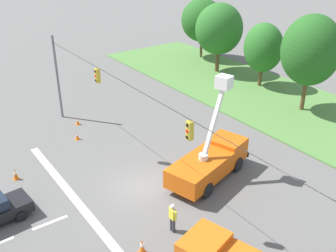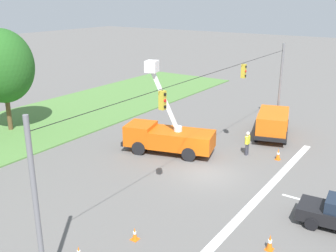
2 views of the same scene
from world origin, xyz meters
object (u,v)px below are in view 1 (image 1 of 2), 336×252
(tree_centre, at_px, (263,48))
(traffic_cone_foreground_right, at_px, (142,246))
(tree_west, at_px, (219,29))
(traffic_cone_foreground_left, at_px, (15,174))
(tree_far_west, at_px, (202,20))
(road_worker, at_px, (173,216))
(tree_east, at_px, (311,51))
(traffic_cone_lane_edge_a, at_px, (77,136))
(utility_truck_bucket_lift, at_px, (210,160))
(traffic_cone_lane_edge_b, at_px, (78,121))

(tree_centre, height_order, traffic_cone_foreground_right, tree_centre)
(tree_west, relative_size, traffic_cone_foreground_left, 9.96)
(tree_far_west, distance_m, traffic_cone_foreground_left, 31.62)
(tree_centre, height_order, road_worker, tree_centre)
(tree_centre, xyz_separation_m, traffic_cone_foreground_right, (13.24, -22.81, -3.69))
(tree_east, relative_size, traffic_cone_lane_edge_a, 13.19)
(road_worker, bearing_deg, tree_far_west, 137.67)
(tree_far_west, bearing_deg, tree_east, -10.12)
(tree_east, height_order, road_worker, tree_east)
(utility_truck_bucket_lift, xyz_separation_m, traffic_cone_lane_edge_a, (-9.98, -4.96, -0.99))
(traffic_cone_foreground_right, height_order, traffic_cone_lane_edge_b, traffic_cone_foreground_right)
(traffic_cone_foreground_right, relative_size, traffic_cone_lane_edge_b, 1.31)
(tree_east, xyz_separation_m, traffic_cone_lane_edge_b, (-9.04, -17.83, -5.24))
(tree_west, relative_size, traffic_cone_foreground_right, 9.48)
(tree_far_west, height_order, utility_truck_bucket_lift, tree_far_west)
(tree_centre, height_order, traffic_cone_foreground_left, tree_centre)
(tree_far_west, bearing_deg, utility_truck_bucket_lift, -38.54)
(tree_far_west, relative_size, road_worker, 4.19)
(tree_far_west, relative_size, traffic_cone_lane_edge_a, 11.37)
(tree_east, xyz_separation_m, traffic_cone_foreground_right, (6.68, -21.25, -5.13))
(tree_far_west, bearing_deg, road_worker, -42.33)
(tree_centre, height_order, tree_east, tree_east)
(traffic_cone_foreground_left, bearing_deg, road_worker, 28.55)
(traffic_cone_foreground_left, height_order, traffic_cone_lane_edge_a, traffic_cone_foreground_left)
(tree_west, bearing_deg, traffic_cone_lane_edge_b, -79.02)
(tree_centre, bearing_deg, traffic_cone_lane_edge_b, -97.29)
(tree_east, relative_size, traffic_cone_foreground_left, 11.01)
(utility_truck_bucket_lift, relative_size, traffic_cone_foreground_right, 8.52)
(road_worker, height_order, traffic_cone_lane_edge_b, road_worker)
(tree_east, xyz_separation_m, utility_truck_bucket_lift, (3.43, -14.00, -4.24))
(tree_west, xyz_separation_m, traffic_cone_lane_edge_a, (6.16, -20.03, -4.63))
(tree_west, xyz_separation_m, traffic_cone_foreground_right, (19.39, -22.31, -4.54))
(tree_far_west, bearing_deg, tree_centre, -8.25)
(tree_centre, xyz_separation_m, road_worker, (12.84, -20.62, -3.10))
(tree_west, xyz_separation_m, traffic_cone_lane_edge_b, (3.67, -18.90, -4.65))
(tree_far_west, height_order, traffic_cone_lane_edge_a, tree_far_west)
(traffic_cone_lane_edge_a, bearing_deg, tree_centre, 90.03)
(utility_truck_bucket_lift, height_order, traffic_cone_lane_edge_a, utility_truck_bucket_lift)
(road_worker, relative_size, traffic_cone_lane_edge_b, 2.83)
(tree_centre, distance_m, tree_east, 6.90)
(tree_centre, bearing_deg, traffic_cone_foreground_left, -83.79)
(tree_west, height_order, traffic_cone_foreground_left, tree_west)
(tree_centre, height_order, traffic_cone_lane_edge_a, tree_centre)
(tree_centre, bearing_deg, tree_west, -175.41)
(traffic_cone_foreground_left, relative_size, traffic_cone_foreground_right, 0.95)
(tree_west, relative_size, traffic_cone_lane_edge_a, 11.94)
(traffic_cone_foreground_right, bearing_deg, traffic_cone_lane_edge_a, 170.20)
(road_worker, distance_m, traffic_cone_foreground_left, 11.40)
(tree_east, bearing_deg, tree_far_west, 169.88)
(traffic_cone_foreground_left, distance_m, traffic_cone_lane_edge_b, 8.53)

